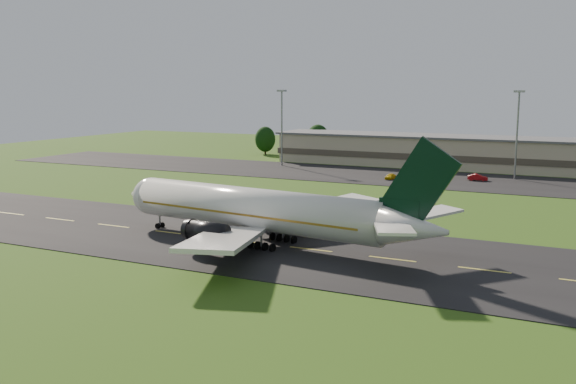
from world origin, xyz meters
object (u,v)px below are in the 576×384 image
at_px(terminal, 529,156).
at_px(service_vehicle_b, 478,177).
at_px(light_mast_centre, 518,124).
at_px(airliner, 259,210).
at_px(light_mast_west, 282,119).
at_px(service_vehicle_a, 390,176).

height_order(terminal, service_vehicle_b, terminal).
bearing_deg(service_vehicle_b, light_mast_centre, -54.40).
distance_m(airliner, terminal, 99.47).
height_order(light_mast_west, service_vehicle_b, light_mast_west).
relative_size(airliner, service_vehicle_a, 13.14).
bearing_deg(light_mast_west, terminal, 14.76).
height_order(airliner, service_vehicle_a, airliner).
xyz_separation_m(light_mast_centre, service_vehicle_b, (-7.20, -6.39, -11.91)).
xyz_separation_m(airliner, light_mast_centre, (23.58, 80.10, 8.08)).
bearing_deg(airliner, service_vehicle_a, 98.56).
height_order(terminal, light_mast_west, light_mast_west).
relative_size(airliner, light_mast_west, 2.52).
bearing_deg(light_mast_centre, light_mast_west, 180.00).
relative_size(light_mast_centre, service_vehicle_b, 4.58).
bearing_deg(service_vehicle_b, terminal, -26.86).
distance_m(terminal, light_mast_west, 64.10).
distance_m(light_mast_centre, service_vehicle_a, 31.12).
xyz_separation_m(airliner, service_vehicle_b, (16.38, 73.71, -3.83)).
height_order(service_vehicle_a, service_vehicle_b, service_vehicle_b).
bearing_deg(light_mast_centre, terminal, 85.05).
bearing_deg(service_vehicle_b, light_mast_west, 77.10).
bearing_deg(airliner, light_mast_centre, 80.37).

